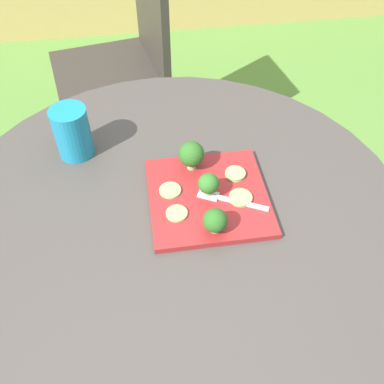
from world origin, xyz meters
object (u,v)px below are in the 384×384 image
(salad_plate, at_px, (208,197))
(drinking_glass, at_px, (73,134))
(fork, at_px, (226,199))
(patio_chair, at_px, (127,49))

(salad_plate, relative_size, drinking_glass, 2.06)
(drinking_glass, xyz_separation_m, fork, (0.32, -0.21, -0.04))
(fork, bearing_deg, drinking_glass, 146.22)
(patio_chair, relative_size, drinking_glass, 7.26)
(patio_chair, bearing_deg, salad_plate, -81.73)
(patio_chair, distance_m, salad_plate, 1.07)
(salad_plate, height_order, fork, fork)
(patio_chair, relative_size, fork, 6.18)
(salad_plate, distance_m, fork, 0.04)
(salad_plate, bearing_deg, patio_chair, 98.27)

